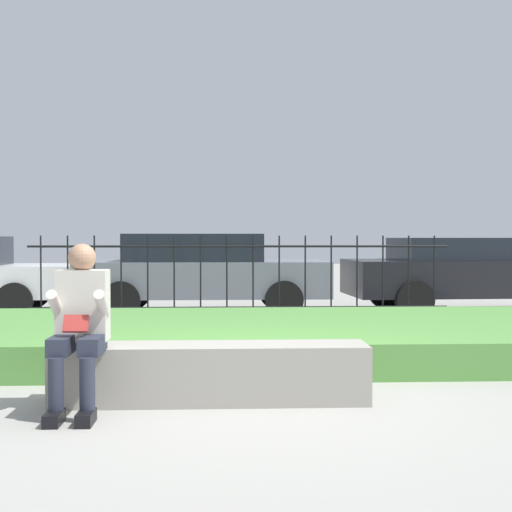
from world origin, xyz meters
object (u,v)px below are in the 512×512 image
stone_bench (211,376)px  car_parked_center (202,271)px  person_seated_reader (80,320)px  car_parked_right (475,272)px

stone_bench → car_parked_center: (-0.28, 6.60, 0.53)m
person_seated_reader → car_parked_right: bearing=51.5°
person_seated_reader → car_parked_center: bearing=84.2°
car_parked_right → car_parked_center: car_parked_center is taller
stone_bench → car_parked_center: bearing=92.4°
car_parked_center → person_seated_reader: bearing=-96.1°
person_seated_reader → car_parked_center: size_ratio=0.30×
stone_bench → car_parked_right: (4.48, 6.58, 0.51)m
stone_bench → car_parked_center: size_ratio=0.59×
person_seated_reader → stone_bench: bearing=15.6°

